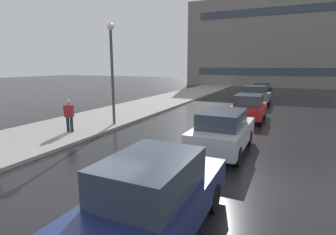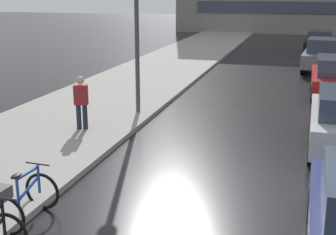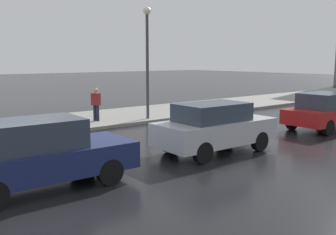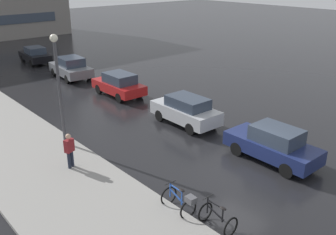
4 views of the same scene
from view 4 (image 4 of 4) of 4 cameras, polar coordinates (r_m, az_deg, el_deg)
The scene contains 11 objects.
ground_plane at distance 16.12m, azimuth 10.36°, elevation -8.37°, with size 140.00×140.00×0.00m, color black.
sidewalk_kerb at distance 20.68m, azimuth -23.53°, elevation -2.73°, with size 4.80×60.00×0.14m, color gray.
bicycle_nearest at distance 12.77m, azimuth 7.57°, elevation -14.98°, with size 0.71×1.16×1.00m.
bicycle_second at distance 13.27m, azimuth 1.99°, elevation -12.60°, with size 0.78×1.40×0.99m.
car_navy at distance 17.14m, azimuth 15.72°, elevation -3.93°, with size 1.81×4.24×1.63m.
car_silver at distance 20.42m, azimuth 2.75°, elevation 1.12°, with size 1.85×4.09×1.60m.
car_red at distance 25.39m, azimuth -7.48°, elevation 5.03°, with size 1.85×4.04×1.57m.
car_grey at distance 30.47m, azimuth -14.59°, elevation 7.36°, with size 2.28×4.42×1.66m.
car_black at distance 36.40m, azimuth -19.59°, elevation 8.95°, with size 2.00×4.05×1.49m.
pedestrian at distance 16.21m, azimuth -14.77°, elevation -4.81°, with size 0.46×0.37×1.68m.
streetlamp at distance 17.68m, azimuth -16.37°, elevation 5.64°, with size 0.36×0.36×5.37m.
Camera 4 is at (-11.23, -8.39, 7.96)m, focal length 40.00 mm.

